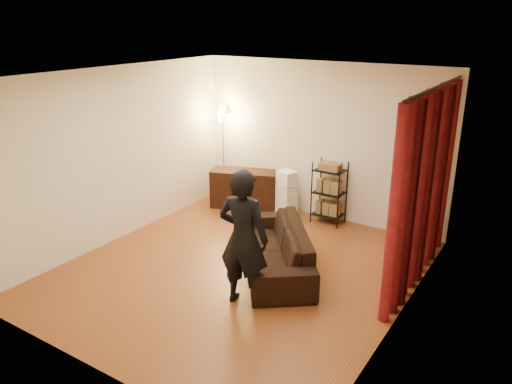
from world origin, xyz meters
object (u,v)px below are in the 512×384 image
Objects in this scene: person at (243,239)px; wire_shelf at (329,193)px; sofa at (275,247)px; media_cabinet at (244,189)px; storage_boxes at (286,193)px; floor_lamp at (223,155)px.

person reaches higher than wire_shelf.
media_cabinet reaches higher than sofa.
media_cabinet is 1.47× the size of storage_boxes.
person is (0.14, -1.00, 0.56)m from sofa.
sofa is 1.95× the size of wire_shelf.
wire_shelf is at bearing 2.50° from floor_lamp.
sofa is 1.94m from wire_shelf.
storage_boxes reaches higher than media_cabinet.
sofa is 1.16× the size of floor_lamp.
sofa is at bearing -109.45° from wire_shelf.
media_cabinet is at bearing -7.70° from floor_lamp.
wire_shelf is (-0.21, 2.92, -0.33)m from person.
person reaches higher than media_cabinet.
sofa is 1.75× the size of media_cabinet.
storage_boxes is 1.45m from floor_lamp.
person is 2.95m from wire_shelf.
storage_boxes is at bearing 167.21° from sofa.
floor_lamp reaches higher than storage_boxes.
person is at bearing -29.86° from sofa.
wire_shelf reaches higher than sofa.
floor_lamp reaches higher than sofa.
storage_boxes is (-0.86, 1.83, 0.10)m from sofa.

